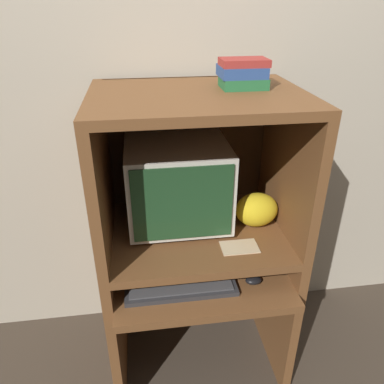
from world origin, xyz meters
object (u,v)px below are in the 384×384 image
Objects in this scene: mouse at (253,280)px; snack_bag at (257,210)px; keyboard at (181,286)px; crt_monitor at (178,183)px; book_stack at (243,73)px.

snack_bag reaches higher than mouse.
crt_monitor is at bearing 85.14° from keyboard.
mouse is 0.84m from book_stack.
book_stack is at bearing 42.54° from keyboard.
keyboard is at bearing -137.46° from book_stack.
snack_bag reaches higher than keyboard.
book_stack is at bearing -5.73° from crt_monitor.
crt_monitor is 0.54m from book_stack.
mouse is (0.28, -0.30, -0.33)m from crt_monitor.
keyboard is 0.47m from snack_bag.
crt_monitor is 2.31× the size of snack_bag.
book_stack is (0.26, -0.03, 0.47)m from crt_monitor.
crt_monitor is at bearing 167.17° from snack_bag.
book_stack reaches higher than keyboard.
mouse is at bearing -46.57° from crt_monitor.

